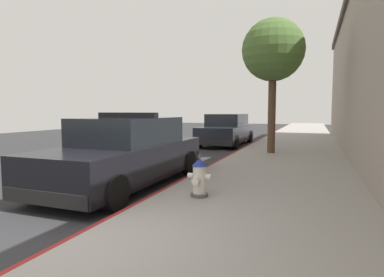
% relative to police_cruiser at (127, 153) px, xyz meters
% --- Properties ---
extents(ground_plane, '(31.02, 60.00, 0.20)m').
position_rel_police_cruiser_xyz_m(ground_plane, '(-2.82, 6.76, -0.84)').
color(ground_plane, '#2B2B2D').
extents(sidewalk_pavement, '(3.77, 60.00, 0.17)m').
position_rel_police_cruiser_xyz_m(sidewalk_pavement, '(3.18, 6.76, -0.66)').
color(sidewalk_pavement, gray).
rests_on(sidewalk_pavement, ground).
extents(curb_painted_edge, '(0.08, 60.00, 0.17)m').
position_rel_police_cruiser_xyz_m(curb_painted_edge, '(1.25, 6.76, -0.66)').
color(curb_painted_edge, maroon).
rests_on(curb_painted_edge, ground).
extents(police_cruiser, '(1.94, 4.84, 1.68)m').
position_rel_police_cruiser_xyz_m(police_cruiser, '(0.00, 0.00, 0.00)').
color(police_cruiser, black).
rests_on(police_cruiser, ground).
extents(parked_car_silver_ahead, '(1.94, 4.84, 1.56)m').
position_rel_police_cruiser_xyz_m(parked_car_silver_ahead, '(-0.13, 9.42, -0.00)').
color(parked_car_silver_ahead, black).
rests_on(parked_car_silver_ahead, ground).
extents(fire_hydrant, '(0.44, 0.40, 0.76)m').
position_rel_police_cruiser_xyz_m(fire_hydrant, '(2.10, -0.89, -0.23)').
color(fire_hydrant, '#4C4C51').
rests_on(fire_hydrant, sidewalk_pavement).
extents(street_tree, '(2.25, 2.25, 4.88)m').
position_rel_police_cruiser_xyz_m(street_tree, '(2.54, 5.78, 3.13)').
color(street_tree, brown).
rests_on(street_tree, sidewalk_pavement).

